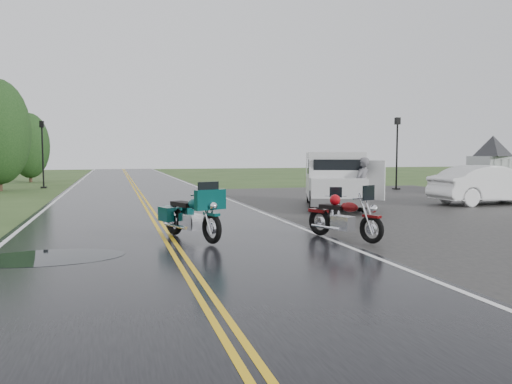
% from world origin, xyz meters
% --- Properties ---
extents(ground, '(120.00, 120.00, 0.00)m').
position_xyz_m(ground, '(0.00, 0.00, 0.00)').
color(ground, '#2D471E').
rests_on(ground, ground).
extents(road, '(8.00, 100.00, 0.04)m').
position_xyz_m(road, '(0.00, 10.00, 0.02)').
color(road, black).
rests_on(road, ground).
extents(parking_pad, '(14.00, 24.00, 0.03)m').
position_xyz_m(parking_pad, '(11.00, 5.00, 0.01)').
color(parking_pad, black).
rests_on(parking_pad, ground).
extents(visitor_center, '(16.00, 10.00, 4.80)m').
position_xyz_m(visitor_center, '(20.00, 12.00, 2.40)').
color(visitor_center, '#A8AAAD').
rests_on(visitor_center, ground).
extents(motorcycle_red, '(1.64, 2.38, 1.33)m').
position_xyz_m(motorcycle_red, '(4.43, -1.99, 0.66)').
color(motorcycle_red, '#580A0B').
rests_on(motorcycle_red, ground).
extents(motorcycle_teal, '(1.75, 2.59, 1.44)m').
position_xyz_m(motorcycle_teal, '(0.88, -1.03, 0.72)').
color(motorcycle_teal, '#053939').
rests_on(motorcycle_teal, ground).
extents(motorcycle_silver, '(1.43, 2.02, 1.13)m').
position_xyz_m(motorcycle_silver, '(4.71, 0.55, 0.56)').
color(motorcycle_silver, '#AAAEB1').
rests_on(motorcycle_silver, ground).
extents(van_white, '(4.00, 6.11, 2.25)m').
position_xyz_m(van_white, '(5.66, 4.48, 1.12)').
color(van_white, silver).
rests_on(van_white, ground).
extents(person_at_van, '(0.86, 0.80, 1.98)m').
position_xyz_m(person_at_van, '(7.29, 3.87, 0.99)').
color(person_at_van, '#56555A').
rests_on(person_at_van, ground).
extents(sedan_white, '(4.95, 1.78, 1.62)m').
position_xyz_m(sedan_white, '(13.83, 5.15, 0.81)').
color(sedan_white, white).
rests_on(sedan_white, ground).
extents(lamp_post_far_left, '(0.36, 0.36, 4.21)m').
position_xyz_m(lamp_post_far_left, '(-5.48, 21.21, 2.11)').
color(lamp_post_far_left, black).
rests_on(lamp_post_far_left, ground).
extents(lamp_post_far_right, '(0.37, 0.37, 4.32)m').
position_xyz_m(lamp_post_far_right, '(14.85, 13.88, 2.16)').
color(lamp_post_far_right, black).
rests_on(lamp_post_far_right, ground).
extents(tree_left_far, '(2.89, 2.89, 4.45)m').
position_xyz_m(tree_left_far, '(-7.31, 28.52, 2.22)').
color(tree_left_far, '#1E3D19').
rests_on(tree_left_far, ground).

